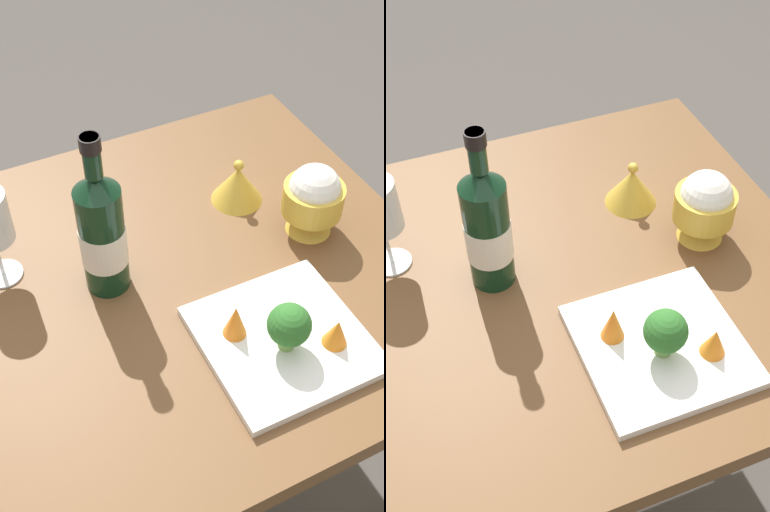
{
  "view_description": "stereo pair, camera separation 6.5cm",
  "coord_description": "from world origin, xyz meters",
  "views": [
    {
      "loc": [
        -0.35,
        -0.7,
        1.58
      ],
      "look_at": [
        0.0,
        0.0,
        0.76
      ],
      "focal_mm": 46.05,
      "sensor_mm": 36.0,
      "label": 1
    },
    {
      "loc": [
        -0.29,
        -0.73,
        1.58
      ],
      "look_at": [
        0.0,
        0.0,
        0.76
      ],
      "focal_mm": 46.05,
      "sensor_mm": 36.0,
      "label": 2
    }
  ],
  "objects": [
    {
      "name": "ground_plane",
      "position": [
        0.0,
        0.0,
        0.0
      ],
      "size": [
        8.0,
        8.0,
        0.0
      ],
      "primitive_type": "plane",
      "color": "#4C4742"
    },
    {
      "name": "dining_table",
      "position": [
        0.0,
        0.0,
        0.64
      ],
      "size": [
        0.83,
        0.83,
        0.73
      ],
      "color": "brown",
      "rests_on": "ground_plane"
    },
    {
      "name": "wine_bottle",
      "position": [
        -0.14,
        0.03,
        0.85
      ],
      "size": [
        0.08,
        0.08,
        0.3
      ],
      "color": "black",
      "rests_on": "dining_table"
    },
    {
      "name": "rice_bowl",
      "position": [
        0.24,
        -0.01,
        0.81
      ],
      "size": [
        0.11,
        0.11,
        0.14
      ],
      "color": "gold",
      "rests_on": "dining_table"
    },
    {
      "name": "rice_bowl_lid",
      "position": [
        0.16,
        0.13,
        0.77
      ],
      "size": [
        0.1,
        0.1,
        0.09
      ],
      "color": "gold",
      "rests_on": "dining_table"
    },
    {
      "name": "serving_plate",
      "position": [
        0.06,
        -0.21,
        0.74
      ],
      "size": [
        0.25,
        0.25,
        0.02
      ],
      "rotation": [
        0.0,
        0.0,
        -0.01
      ],
      "color": "white",
      "rests_on": "dining_table"
    },
    {
      "name": "broccoli_floret",
      "position": [
        0.05,
        -0.23,
        0.8
      ],
      "size": [
        0.07,
        0.07,
        0.09
      ],
      "color": "#729E4C",
      "rests_on": "serving_plate"
    },
    {
      "name": "carrot_garnish_left",
      "position": [
        -0.01,
        -0.17,
        0.78
      ],
      "size": [
        0.04,
        0.04,
        0.06
      ],
      "color": "orange",
      "rests_on": "serving_plate"
    },
    {
      "name": "carrot_garnish_right",
      "position": [
        0.12,
        -0.25,
        0.77
      ],
      "size": [
        0.04,
        0.04,
        0.05
      ],
      "color": "orange",
      "rests_on": "serving_plate"
    }
  ]
}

